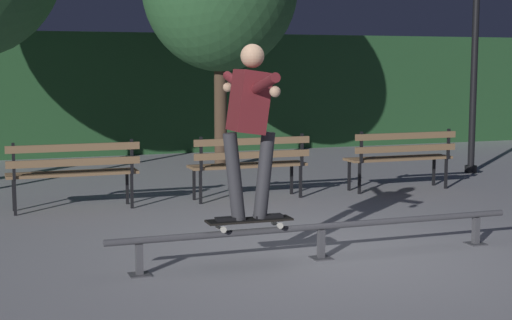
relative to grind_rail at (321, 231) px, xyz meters
The scene contains 9 objects.
ground_plane 0.28m from the grind_rail, 90.00° to the left, with size 90.00×90.00×0.00m, color #99999E.
hedge_backdrop 9.58m from the grind_rail, 90.00° to the left, with size 24.00×1.20×2.44m, color #234C28.
grind_rail is the anchor object (origin of this frame).
skateboard 0.72m from the grind_rail, behind, with size 0.78×0.22×0.09m.
skateboarder 1.29m from the grind_rail, behind, with size 0.62×1.41×1.56m.
park_bench_leftmost 3.74m from the grind_rail, 120.04° to the left, with size 1.60×0.42×0.88m.
park_bench_left_center 3.27m from the grind_rail, 82.27° to the left, with size 1.60×0.42×0.88m.
park_bench_right_center 4.25m from the grind_rail, 49.65° to the left, with size 1.60×0.42×0.88m.
lamp_post_right 6.93m from the grind_rail, 42.85° to the left, with size 0.32×0.32×3.90m.
Camera 1 is at (-2.98, -6.55, 1.79)m, focal length 54.54 mm.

